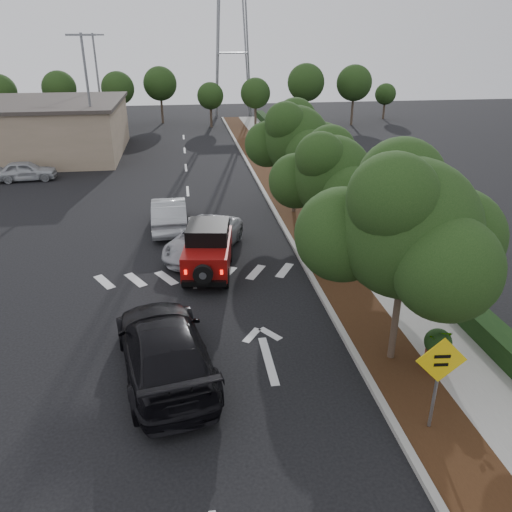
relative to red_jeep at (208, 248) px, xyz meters
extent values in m
plane|color=black|center=(-0.63, -6.37, -1.02)|extent=(120.00, 120.00, 0.00)
cube|color=#9E9B93|center=(3.97, 5.63, -0.95)|extent=(0.20, 70.00, 0.15)
cube|color=black|center=(4.97, 5.63, -0.96)|extent=(1.80, 70.00, 0.12)
cube|color=gray|center=(6.87, 5.63, -0.96)|extent=(2.00, 70.00, 0.12)
cube|color=black|center=(8.27, 5.63, -0.62)|extent=(0.80, 70.00, 0.80)
cylinder|color=black|center=(-0.59, 1.13, -0.64)|extent=(0.38, 0.80, 0.77)
cylinder|color=black|center=(0.90, 0.90, -0.64)|extent=(0.38, 0.80, 0.77)
cylinder|color=black|center=(-0.95, -1.27, -0.64)|extent=(0.38, 0.80, 0.77)
cylinder|color=black|center=(0.53, -1.50, -0.64)|extent=(0.38, 0.80, 0.77)
cube|color=maroon|center=(-0.03, -0.18, -0.11)|extent=(2.25, 3.79, 0.96)
cube|color=black|center=(0.02, 0.10, 0.68)|extent=(1.87, 2.18, 0.62)
cube|color=maroon|center=(0.18, 1.16, -0.18)|extent=(1.66, 1.22, 0.79)
cube|color=black|center=(-0.31, -2.02, -0.54)|extent=(1.66, 0.42, 0.21)
cylinder|color=black|center=(-0.33, -2.16, -0.11)|extent=(0.76, 0.32, 0.73)
cube|color=#FF190C|center=(-0.95, -1.87, -0.11)|extent=(0.10, 0.05, 0.17)
cube|color=#FF190C|center=(0.35, -2.07, -0.11)|extent=(0.10, 0.05, 0.17)
imported|color=#A5A6AC|center=(-0.10, 1.89, -0.32)|extent=(4.14, 5.56, 1.40)
imported|color=black|center=(-1.63, -6.52, -0.19)|extent=(3.35, 6.11, 1.68)
imported|color=#9FA2A6|center=(-1.64, 5.30, -0.25)|extent=(1.75, 4.73, 1.55)
imported|color=#B3B7BB|center=(-11.12, 15.72, -0.37)|extent=(3.92, 1.82, 1.30)
cylinder|color=slate|center=(4.77, -9.76, 0.28)|extent=(0.08, 0.08, 2.34)
cube|color=yellow|center=(4.76, -9.79, 1.06)|extent=(1.20, 0.14, 1.20)
cube|color=black|center=(4.76, -9.82, 1.17)|extent=(0.38, 0.05, 0.08)
cube|color=black|center=(4.76, -9.82, 0.95)|extent=(0.33, 0.04, 0.08)
cylinder|color=brown|center=(5.97, -7.59, -0.59)|extent=(0.68, 0.68, 0.61)
sphere|color=black|center=(5.97, -7.59, -0.02)|extent=(0.76, 0.76, 0.76)
imported|color=black|center=(5.97, -7.59, 0.07)|extent=(0.71, 0.63, 0.71)
camera|label=1|loc=(-0.79, -18.48, 7.84)|focal=35.00mm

